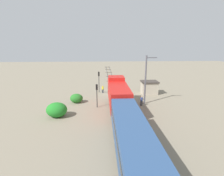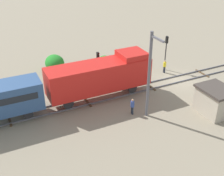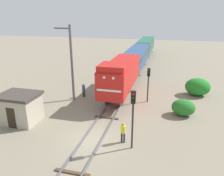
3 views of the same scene
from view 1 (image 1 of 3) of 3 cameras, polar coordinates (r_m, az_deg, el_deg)
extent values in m
plane|color=gray|center=(38.38, 0.56, -1.47)|extent=(143.30, 143.30, 0.00)
cube|color=#595960|center=(38.41, 1.63, -1.33)|extent=(0.10, 95.53, 0.16)
cube|color=#595960|center=(38.32, -0.51, -1.37)|extent=(0.10, 95.53, 0.16)
cube|color=#4C3823|center=(81.37, -1.50, 6.83)|extent=(2.40, 0.24, 0.09)
cube|color=#4C3823|center=(73.48, -1.31, 6.05)|extent=(2.40, 0.24, 0.09)
cube|color=#4C3823|center=(65.61, -1.06, 5.09)|extent=(2.40, 0.24, 0.09)
cube|color=#4C3823|center=(57.77, -0.75, 3.86)|extent=(2.40, 0.24, 0.09)
cube|color=#4C3823|center=(49.96, -0.35, 2.25)|extent=(2.40, 0.24, 0.09)
cube|color=#4C3823|center=(42.21, 0.20, 0.04)|extent=(2.40, 0.24, 0.09)
cube|color=#4C3823|center=(34.56, 1.00, -3.16)|extent=(2.40, 0.24, 0.09)
cube|color=#4C3823|center=(27.08, 2.26, -8.14)|extent=(2.40, 0.24, 0.09)
cube|color=#4C3823|center=(19.99, 4.52, -16.76)|extent=(2.40, 0.24, 0.09)
cube|color=red|center=(27.60, 2.02, -1.85)|extent=(2.90, 11.00, 2.90)
cube|color=red|center=(30.98, 1.39, 3.24)|extent=(2.75, 2.80, 0.60)
cube|color=red|center=(32.96, 1.14, 0.79)|extent=(2.84, 0.10, 2.84)
cube|color=white|center=(33.04, 1.13, 0.47)|extent=(2.46, 0.06, 0.20)
sphere|color=white|center=(32.81, 1.93, 2.69)|extent=(0.28, 0.28, 0.28)
sphere|color=white|center=(32.74, 0.36, 2.67)|extent=(0.28, 0.28, 0.28)
cylinder|color=#262628|center=(33.72, 1.09, -2.15)|extent=(0.36, 0.50, 0.36)
cylinder|color=#262628|center=(31.77, 2.67, -3.47)|extent=(0.18, 1.10, 1.10)
cylinder|color=#262628|center=(31.66, 0.08, -3.52)|extent=(0.18, 1.10, 1.10)
cylinder|color=#262628|center=(24.87, 4.44, -8.60)|extent=(0.18, 1.10, 1.10)
cylinder|color=#262628|center=(24.72, 1.09, -8.70)|extent=(0.18, 1.10, 1.10)
cube|color=#2D4C7A|center=(15.64, 6.56, -15.95)|extent=(2.80, 14.00, 2.70)
cube|color=black|center=(15.47, 6.60, -14.83)|extent=(2.84, 12.88, 0.64)
cylinder|color=#262628|center=(21.30, 5.89, -12.90)|extent=(0.16, 0.96, 0.96)
cylinder|color=#262628|center=(21.14, 1.93, -13.06)|extent=(0.16, 0.96, 0.96)
cylinder|color=#262628|center=(38.05, -4.28, 1.90)|extent=(0.14, 0.14, 4.56)
cube|color=black|center=(37.71, -4.33, 4.61)|extent=(0.32, 0.24, 0.90)
sphere|color=red|center=(37.81, -4.33, 5.05)|extent=(0.16, 0.16, 0.16)
sphere|color=#3C3306|center=(37.85, -4.32, 4.63)|extent=(0.16, 0.16, 0.16)
sphere|color=black|center=(37.90, -4.32, 4.22)|extent=(0.16, 0.16, 0.16)
cylinder|color=#262628|center=(29.03, -4.95, -2.61)|extent=(0.14, 0.14, 3.94)
cube|color=black|center=(28.63, -5.01, 0.30)|extent=(0.32, 0.24, 0.90)
sphere|color=red|center=(28.70, -5.01, 0.89)|extent=(0.16, 0.16, 0.16)
sphere|color=#3C3306|center=(28.77, -5.00, 0.35)|extent=(0.16, 0.16, 0.16)
sphere|color=black|center=(28.84, -4.99, -0.19)|extent=(0.16, 0.16, 0.16)
cylinder|color=#262B38|center=(37.92, -2.88, -1.01)|extent=(0.15, 0.15, 0.85)
cylinder|color=#262B38|center=(37.92, -3.18, -1.01)|extent=(0.15, 0.15, 0.85)
cylinder|color=yellow|center=(37.74, -3.05, 0.07)|extent=(0.38, 0.38, 0.62)
sphere|color=tan|center=(37.64, -3.05, 0.69)|extent=(0.23, 0.23, 0.23)
cylinder|color=#262B38|center=(30.58, 9.77, -4.94)|extent=(0.15, 0.15, 0.85)
cylinder|color=#262B38|center=(30.53, 9.40, -4.95)|extent=(0.15, 0.15, 0.85)
cylinder|color=#33478C|center=(30.33, 9.64, -3.63)|extent=(0.38, 0.38, 0.62)
sphere|color=tan|center=(30.20, 9.67, -2.86)|extent=(0.23, 0.23, 0.23)
cylinder|color=#595960|center=(30.83, 10.86, 2.54)|extent=(0.28, 0.28, 8.50)
cube|color=#595960|center=(30.55, 12.85, 9.64)|extent=(1.80, 0.16, 0.16)
cube|color=#B2A893|center=(38.01, 12.06, 0.01)|extent=(3.20, 2.60, 2.50)
cube|color=#3F3833|center=(37.71, 12.16, 2.03)|extent=(3.50, 2.90, 0.24)
cube|color=#2D2319|center=(39.32, 11.54, 0.05)|extent=(0.80, 0.06, 1.90)
ellipsoid|color=#277126|center=(32.17, -11.53, -3.31)|extent=(2.28, 1.86, 1.66)
ellipsoid|color=#227E26|center=(26.64, -17.61, -6.81)|extent=(2.98, 2.44, 2.17)
camera|label=2|loc=(31.73, 58.45, 17.20)|focal=45.00mm
camera|label=3|loc=(51.31, -6.59, 13.26)|focal=35.00mm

